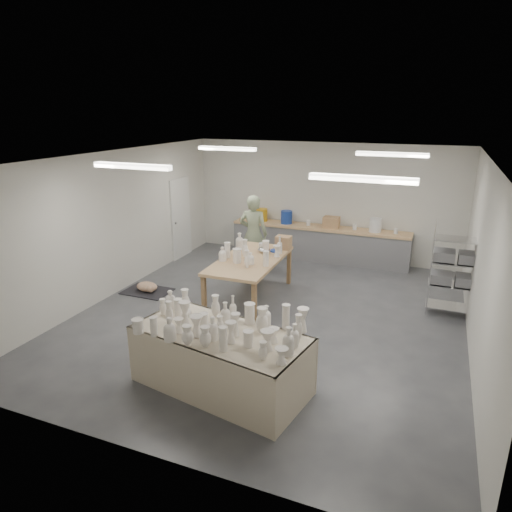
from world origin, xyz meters
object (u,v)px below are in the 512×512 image
at_px(work_table, 253,257).
at_px(red_stool, 258,256).
at_px(drying_table, 221,357).
at_px(potter, 253,234).

relative_size(work_table, red_stool, 5.14).
height_order(drying_table, work_table, work_table).
relative_size(work_table, potter, 1.25).
bearing_deg(drying_table, red_stool, 116.53).
xyz_separation_m(drying_table, potter, (-1.42, 4.68, 0.47)).
bearing_deg(drying_table, work_table, 115.07).
bearing_deg(work_table, red_stool, 107.53).
bearing_deg(red_stool, drying_table, -74.02).
distance_m(potter, red_stool, 0.69).
relative_size(drying_table, potter, 1.39).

